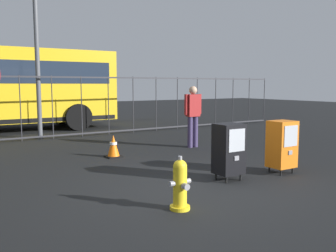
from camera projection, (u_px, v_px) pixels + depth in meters
The scene contains 8 objects.
ground_plane at pixel (191, 187), 6.06m from camera, with size 60.00×60.00×0.00m, color black.
fire_hydrant at pixel (180, 185), 4.95m from camera, with size 0.33×0.32×0.75m.
newspaper_box_primary at pixel (282, 144), 6.98m from camera, with size 0.48×0.42×1.02m.
newspaper_box_secondary at pixel (229, 149), 6.46m from camera, with size 0.48×0.42×1.02m.
pedestrian at pixel (193, 113), 9.85m from camera, with size 0.55×0.22×1.67m.
traffic_cone at pixel (113, 146), 8.57m from camera, with size 0.36×0.36×0.53m.
fence_barrier at pixel (67, 106), 11.65m from camera, with size 18.03×0.04×2.00m.
street_light_near_right at pixel (36, 17), 11.08m from camera, with size 0.32×0.32×6.44m.
Camera 1 is at (-3.48, -4.78, 1.71)m, focal length 38.75 mm.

